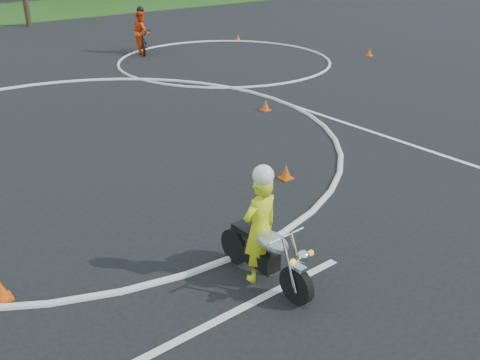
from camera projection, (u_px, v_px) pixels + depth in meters
ground at (143, 189)px, 10.27m from camera, size 120.00×120.00×0.00m
course_markings at (135, 112)px, 14.58m from camera, size 19.05×19.05×0.12m
primary_motorcycle at (266, 254)px, 7.35m from camera, size 0.63×1.80×0.95m
rider_primary_grp at (260, 226)px, 7.28m from camera, size 0.59×0.40×1.76m
rider_second_grp at (142, 37)px, 21.50m from camera, size 1.39×2.02×1.84m
traffic_cones at (220, 105)px, 14.75m from camera, size 16.75×12.95×0.30m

